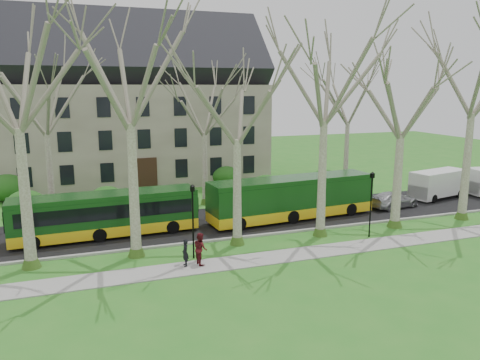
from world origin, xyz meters
The scene contains 15 objects.
ground centered at (0.00, 0.00, 0.00)m, with size 120.00×120.00×0.00m, color #2B7822.
sidewalk centered at (0.00, -2.50, 0.03)m, with size 70.00×2.00×0.06m, color gray.
road centered at (0.00, 5.50, 0.03)m, with size 80.00×8.00×0.06m, color black.
curb centered at (0.00, 1.50, 0.07)m, with size 80.00×0.25×0.14m, color #A5A39E.
building centered at (-6.00, 24.00, 8.07)m, with size 26.50×12.20×16.00m.
tree_row_verge centered at (0.00, 0.30, 7.00)m, with size 49.00×7.00×14.00m.
tree_row_far centered at (-1.33, 11.00, 6.00)m, with size 33.00×7.00×12.00m.
lamp_row centered at (0.00, -1.00, 2.57)m, with size 36.22×0.22×4.30m.
hedges centered at (-4.67, 14.00, 1.00)m, with size 30.60×8.60×2.00m.
bus_lead centered at (-10.47, 4.84, 1.55)m, with size 11.93×2.48×2.98m, color #134214, non-canonical shape.
bus_follow centered at (2.99, 4.60, 1.67)m, with size 12.90×2.69×3.22m, color #134214, non-canonical shape.
sedan centered at (12.26, 4.70, 0.71)m, with size 1.83×4.49×1.30m, color #ABACB0.
van_a centered at (18.13, 6.22, 1.29)m, with size 5.64×2.05×2.46m, color silver, non-canonical shape.
pedestrian_a centered at (-6.74, -2.14, 0.81)m, with size 0.55×0.36×1.51m, color black.
pedestrian_b centered at (-5.88, -2.15, 0.96)m, with size 0.88×0.68×1.81m, color #541319.
Camera 1 is at (-12.03, -26.27, 9.83)m, focal length 35.00 mm.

